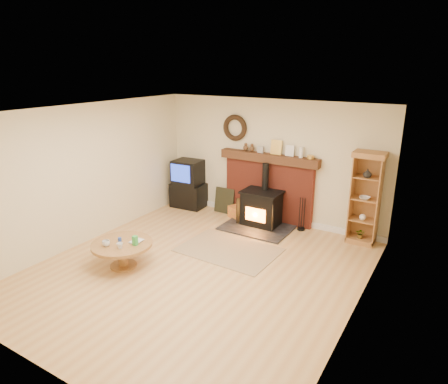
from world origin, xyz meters
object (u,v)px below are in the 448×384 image
Objects in this scene: wood_stove at (261,209)px; coffee_table at (122,247)px; tv_unit at (188,185)px; curio_cabinet at (365,198)px.

wood_stove is 3.05m from coffee_table.
wood_stove is at bearing -5.49° from tv_unit.
coffee_table is at bearing -112.91° from wood_stove.
curio_cabinet is (4.02, 0.08, 0.35)m from tv_unit.
wood_stove reaches higher than coffee_table.
wood_stove is at bearing 67.09° from coffee_table.
curio_cabinet reaches higher than wood_stove.
tv_unit is 0.64× the size of curio_cabinet.
wood_stove reaches higher than tv_unit.
curio_cabinet reaches higher than tv_unit.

